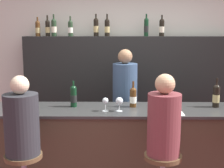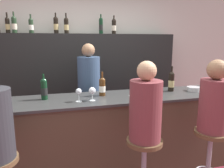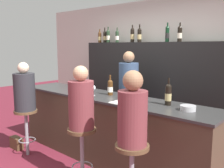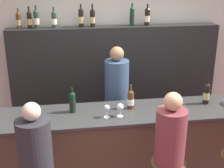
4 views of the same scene
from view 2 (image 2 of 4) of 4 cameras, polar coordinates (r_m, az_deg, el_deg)
wall_back at (r=4.10m, az=-7.01°, el=5.77°), size 6.40×0.05×2.60m
bar_counter at (r=2.85m, az=-2.07°, el=-13.23°), size 3.39×0.68×1.00m
back_bar_cabinet at (r=3.94m, az=-6.39°, el=-0.31°), size 3.18×0.28×1.80m
wine_bottle_counter_0 at (r=2.68m, az=-17.33°, el=-1.19°), size 0.08×0.08×0.31m
wine_bottle_counter_1 at (r=2.74m, az=-2.64°, el=-0.63°), size 0.08×0.08×0.31m
wine_bottle_counter_2 at (r=3.09m, az=15.23°, el=0.71°), size 0.08×0.08×0.34m
wine_bottle_backbar_1 at (r=3.88m, az=-25.61°, el=13.76°), size 0.07×0.07×0.31m
wine_bottle_backbar_2 at (r=3.87m, az=-24.18°, el=14.00°), size 0.08×0.08×0.33m
wine_bottle_backbar_3 at (r=3.84m, az=-20.38°, el=14.13°), size 0.07×0.07×0.30m
wine_bottle_backbar_4 at (r=3.83m, az=-14.43°, el=14.73°), size 0.08×0.08×0.33m
wine_bottle_backbar_5 at (r=3.83m, az=-11.84°, el=14.75°), size 0.08×0.08×0.33m
wine_bottle_backbar_6 at (r=3.92m, az=-2.90°, el=14.99°), size 0.07×0.07×0.33m
wine_bottle_backbar_7 at (r=3.97m, az=0.50°, el=14.84°), size 0.08×0.08×0.32m
wine_glass_0 at (r=2.50m, az=-8.70°, el=-2.09°), size 0.07×0.07×0.15m
wine_glass_1 at (r=2.52m, az=-5.20°, el=-1.86°), size 0.08×0.08×0.16m
metal_bowl at (r=3.21m, az=20.52°, el=-1.21°), size 0.18×0.18×0.06m
tasting_menu at (r=2.66m, az=7.59°, el=-3.63°), size 0.21×0.30×0.00m
bar_stool_middle at (r=2.29m, az=8.38°, el=-17.98°), size 0.36×0.36×0.74m
guest_seated_middle at (r=2.10m, az=8.77°, el=-5.97°), size 0.31×0.31×0.77m
bar_stool_right at (r=2.67m, az=24.22°, el=-14.51°), size 0.36×0.36×0.74m
guest_seated_right at (r=2.50m, az=25.15°, el=-4.01°), size 0.30×0.30×0.76m
bartender at (r=3.34m, az=-5.93°, el=-4.88°), size 0.33×0.33×1.65m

